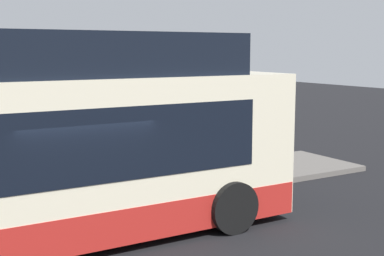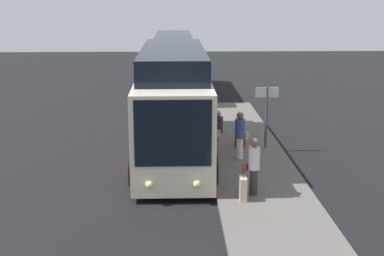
{
  "view_description": "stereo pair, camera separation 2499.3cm",
  "coord_description": "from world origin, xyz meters",
  "px_view_note": "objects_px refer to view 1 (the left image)",
  "views": [
    {
      "loc": [
        -3.13,
        -9.76,
        3.8
      ],
      "look_at": [
        3.2,
        0.9,
        1.97
      ],
      "focal_mm": 50.0,
      "sensor_mm": 36.0,
      "label": 1
    },
    {
      "loc": [
        19.61,
        0.36,
        6.05
      ],
      "look_at": [
        3.2,
        0.9,
        1.97
      ],
      "focal_mm": 50.0,
      "sensor_mm": 36.0,
      "label": 2
    }
  ],
  "objects_px": {
    "passenger_waiting": "(195,147)",
    "suitcase": "(214,169)",
    "passenger_boarding": "(63,161)",
    "bus_lead": "(44,151)",
    "passenger_with_bags": "(29,177)"
  },
  "relations": [
    {
      "from": "passenger_with_bags",
      "to": "suitcase",
      "type": "distance_m",
      "value": 5.17
    },
    {
      "from": "bus_lead",
      "to": "suitcase",
      "type": "bearing_deg",
      "value": 21.49
    },
    {
      "from": "passenger_waiting",
      "to": "suitcase",
      "type": "xyz_separation_m",
      "value": [
        0.42,
        -0.36,
        -0.62
      ]
    },
    {
      "from": "bus_lead",
      "to": "passenger_boarding",
      "type": "relative_size",
      "value": 5.81
    },
    {
      "from": "suitcase",
      "to": "passenger_with_bags",
      "type": "bearing_deg",
      "value": -176.1
    },
    {
      "from": "suitcase",
      "to": "passenger_boarding",
      "type": "bearing_deg",
      "value": 174.47
    },
    {
      "from": "bus_lead",
      "to": "passenger_boarding",
      "type": "bearing_deg",
      "value": 65.88
    },
    {
      "from": "passenger_with_bags",
      "to": "passenger_waiting",
      "type": "bearing_deg",
      "value": 108.27
    },
    {
      "from": "bus_lead",
      "to": "suitcase",
      "type": "relative_size",
      "value": 10.96
    },
    {
      "from": "passenger_boarding",
      "to": "passenger_waiting",
      "type": "relative_size",
      "value": 1.0
    },
    {
      "from": "bus_lead",
      "to": "passenger_with_bags",
      "type": "distance_m",
      "value": 1.92
    },
    {
      "from": "passenger_boarding",
      "to": "suitcase",
      "type": "distance_m",
      "value": 4.19
    },
    {
      "from": "suitcase",
      "to": "bus_lead",
      "type": "bearing_deg",
      "value": -158.51
    },
    {
      "from": "passenger_boarding",
      "to": "passenger_with_bags",
      "type": "bearing_deg",
      "value": 171.64
    },
    {
      "from": "bus_lead",
      "to": "passenger_boarding",
      "type": "xyz_separation_m",
      "value": [
        1.1,
        2.45,
        -0.76
      ]
    }
  ]
}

